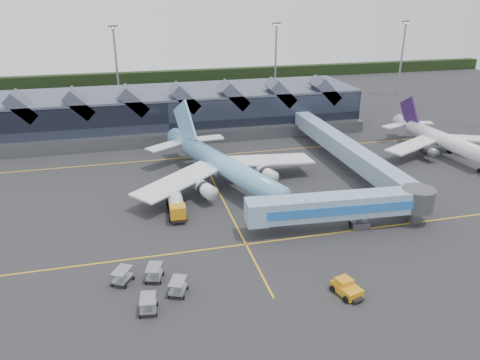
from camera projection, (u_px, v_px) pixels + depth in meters
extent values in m
plane|color=#27282A|center=(232.00, 218.00, 69.30)|extent=(260.00, 260.00, 0.00)
cube|color=gold|center=(246.00, 244.00, 62.12)|extent=(120.00, 0.25, 0.01)
cube|color=gold|center=(201.00, 156.00, 94.39)|extent=(120.00, 0.25, 0.01)
cube|color=gold|center=(219.00, 191.00, 78.26)|extent=(0.25, 60.00, 0.01)
cube|color=black|center=(162.00, 77.00, 167.12)|extent=(260.00, 4.00, 4.00)
cube|color=black|center=(164.00, 112.00, 109.47)|extent=(90.00, 20.00, 9.00)
cube|color=#4A5163|center=(163.00, 92.00, 107.68)|extent=(90.00, 20.00, 0.60)
cube|color=#5A5C61|center=(170.00, 139.00, 100.84)|extent=(90.00, 2.50, 2.60)
cube|color=#4A5163|center=(23.00, 106.00, 94.83)|extent=(6.43, 6.00, 6.43)
cube|color=#4A5163|center=(80.00, 103.00, 97.31)|extent=(6.43, 6.00, 6.43)
cube|color=#4A5163|center=(133.00, 100.00, 99.79)|extent=(6.43, 6.00, 6.43)
cube|color=#4A5163|center=(185.00, 97.00, 102.27)|extent=(6.43, 6.00, 6.43)
cube|color=#4A5163|center=(233.00, 95.00, 104.75)|extent=(6.43, 6.00, 6.43)
cube|color=#4A5163|center=(280.00, 92.00, 107.23)|extent=(6.43, 6.00, 6.43)
cube|color=#4A5163|center=(325.00, 90.00, 109.70)|extent=(6.43, 6.00, 6.43)
cylinder|color=gray|center=(117.00, 70.00, 126.25)|extent=(0.56, 0.56, 22.00)
cube|color=#5A5C61|center=(113.00, 27.00, 122.04)|extent=(2.40, 0.50, 0.90)
cylinder|color=gray|center=(275.00, 64.00, 136.39)|extent=(0.56, 0.56, 22.00)
cube|color=#5A5C61|center=(277.00, 24.00, 132.19)|extent=(2.40, 0.50, 0.90)
cylinder|color=gray|center=(401.00, 60.00, 143.61)|extent=(0.56, 0.56, 22.00)
cube|color=#5A5C61|center=(406.00, 22.00, 139.41)|extent=(2.40, 0.50, 0.90)
cylinder|color=#6BA3D9|center=(230.00, 169.00, 77.65)|extent=(12.53, 27.81, 3.48)
cone|color=#6BA3D9|center=(293.00, 204.00, 64.87)|extent=(4.87, 5.71, 3.48)
cube|color=black|center=(296.00, 201.00, 64.13)|extent=(1.36, 0.75, 0.48)
cone|color=#6BA3D9|center=(182.00, 141.00, 90.96)|extent=(5.40, 7.24, 3.48)
cube|color=white|center=(178.00, 181.00, 74.28)|extent=(15.79, 13.73, 1.15)
cube|color=white|center=(268.00, 160.00, 83.30)|extent=(15.93, 5.55, 1.15)
cylinder|color=white|center=(204.00, 189.00, 73.65)|extent=(3.62, 5.28, 2.16)
cylinder|color=white|center=(265.00, 173.00, 79.67)|extent=(3.62, 5.28, 2.16)
cube|color=#6BA3D9|center=(185.00, 124.00, 88.32)|extent=(3.31, 8.56, 9.60)
cube|color=white|center=(165.00, 146.00, 87.85)|extent=(7.62, 6.33, 0.23)
cube|color=white|center=(205.00, 138.00, 92.19)|extent=(7.48, 3.46, 0.23)
cylinder|color=#5A5C61|center=(278.00, 213.00, 68.42)|extent=(0.26, 0.26, 2.02)
cylinder|color=#5A5C61|center=(211.00, 185.00, 78.14)|extent=(0.26, 0.26, 2.02)
cylinder|color=#5A5C61|center=(240.00, 178.00, 81.14)|extent=(0.26, 0.26, 2.02)
cylinder|color=black|center=(278.00, 217.00, 68.66)|extent=(0.81, 1.35, 1.29)
cylinder|color=white|center=(445.00, 141.00, 93.49)|extent=(4.72, 21.11, 2.99)
cone|color=white|center=(404.00, 123.00, 104.64)|extent=(3.38, 5.02, 2.99)
cube|color=white|center=(412.00, 145.00, 92.43)|extent=(12.97, 8.40, 1.00)
cube|color=white|center=(469.00, 138.00, 96.62)|extent=(13.00, 6.63, 1.00)
cylinder|color=#5A5C61|center=(430.00, 151.00, 91.27)|extent=(2.15, 3.73, 1.85)
cylinder|color=#5A5C61|center=(468.00, 147.00, 94.06)|extent=(2.15, 3.73, 1.85)
cube|color=#331A50|center=(409.00, 112.00, 102.54)|extent=(1.00, 6.73, 7.29)
cube|color=white|center=(394.00, 126.00, 102.85)|extent=(6.07, 3.82, 0.25)
cube|color=white|center=(419.00, 123.00, 104.87)|extent=(5.96, 2.98, 0.25)
cylinder|color=#5A5C61|center=(429.00, 152.00, 94.41)|extent=(0.28, 0.28, 1.73)
cylinder|color=#5A5C61|center=(450.00, 149.00, 95.93)|extent=(0.28, 0.28, 1.73)
cylinder|color=black|center=(480.00, 171.00, 85.97)|extent=(0.54, 1.14, 1.11)
cube|color=#7DA0D1|center=(339.00, 205.00, 64.83)|extent=(21.60, 4.65, 3.11)
cube|color=blue|center=(344.00, 211.00, 63.32)|extent=(21.39, 1.57, 1.29)
cube|color=#7DA0D1|center=(256.00, 212.00, 62.88)|extent=(3.01, 3.61, 3.21)
cylinder|color=#5A5C61|center=(360.00, 215.00, 66.05)|extent=(0.75, 0.75, 3.62)
cube|color=#5A5C61|center=(359.00, 224.00, 66.55)|extent=(2.71, 2.31, 0.96)
cylinder|color=black|center=(352.00, 225.00, 66.42)|extent=(0.49, 0.99, 0.96)
cylinder|color=black|center=(366.00, 224.00, 66.77)|extent=(0.49, 0.99, 0.96)
cylinder|color=#5A5C61|center=(417.00, 199.00, 66.77)|extent=(4.71, 4.71, 3.21)
cylinder|color=#5A5C61|center=(416.00, 210.00, 67.46)|extent=(1.93, 1.93, 3.62)
cube|color=black|center=(176.00, 209.00, 70.45)|extent=(2.54, 8.43, 0.46)
cube|color=orange|center=(178.00, 212.00, 67.23)|extent=(2.30, 2.12, 2.04)
cube|color=black|center=(178.00, 212.00, 66.38)|extent=(2.05, 0.21, 0.93)
cylinder|color=silver|center=(175.00, 198.00, 70.98)|extent=(2.33, 5.46, 2.14)
sphere|color=silver|center=(174.00, 191.00, 73.41)|extent=(2.04, 2.04, 2.04)
sphere|color=silver|center=(177.00, 206.00, 68.55)|extent=(2.04, 2.04, 2.04)
cylinder|color=black|center=(170.00, 219.00, 67.80)|extent=(0.36, 0.94, 0.93)
cylinder|color=black|center=(186.00, 218.00, 68.24)|extent=(0.36, 0.94, 0.93)
cylinder|color=black|center=(168.00, 210.00, 70.74)|extent=(0.36, 0.94, 0.93)
cylinder|color=black|center=(184.00, 208.00, 71.18)|extent=(0.36, 0.94, 0.93)
cylinder|color=black|center=(167.00, 203.00, 72.83)|extent=(0.36, 0.94, 0.93)
cylinder|color=black|center=(182.00, 202.00, 73.28)|extent=(0.36, 0.94, 0.93)
cube|color=orange|center=(347.00, 289.00, 51.85)|extent=(2.83, 3.75, 0.93)
cube|color=orange|center=(344.00, 281.00, 52.04)|extent=(2.00, 1.86, 0.65)
cube|color=black|center=(357.00, 299.00, 50.51)|extent=(1.45, 1.05, 0.28)
cylinder|color=black|center=(346.00, 299.00, 50.58)|extent=(0.46, 0.79, 0.74)
cylinder|color=black|center=(361.00, 294.00, 51.54)|extent=(0.46, 0.79, 0.74)
cylinder|color=black|center=(333.00, 289.00, 52.38)|extent=(0.46, 0.79, 0.74)
cylinder|color=black|center=(347.00, 283.00, 53.34)|extent=(0.46, 0.79, 0.74)
cube|color=gray|center=(154.00, 275.00, 54.43)|extent=(2.25, 2.87, 0.17)
cube|color=gray|center=(154.00, 267.00, 54.01)|extent=(2.25, 2.87, 0.09)
cylinder|color=black|center=(164.00, 274.00, 55.41)|extent=(0.25, 0.43, 0.41)
cube|color=gray|center=(178.00, 289.00, 51.89)|extent=(2.43, 2.94, 0.17)
cube|color=gray|center=(178.00, 281.00, 51.48)|extent=(2.43, 2.94, 0.09)
cylinder|color=black|center=(188.00, 288.00, 52.79)|extent=(0.28, 0.43, 0.41)
cube|color=gray|center=(123.00, 278.00, 53.81)|extent=(2.67, 2.99, 0.17)
cube|color=gray|center=(122.00, 270.00, 53.40)|extent=(2.67, 2.99, 0.09)
cylinder|color=black|center=(133.00, 278.00, 54.56)|extent=(0.33, 0.43, 0.41)
cube|color=gray|center=(148.00, 307.00, 49.03)|extent=(1.93, 2.72, 0.17)
cube|color=gray|center=(148.00, 298.00, 48.62)|extent=(1.93, 2.72, 0.09)
cylinder|color=black|center=(157.00, 304.00, 50.13)|extent=(0.19, 0.43, 0.41)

